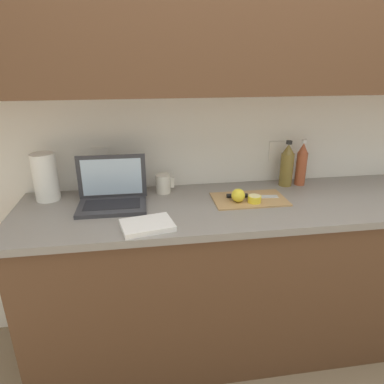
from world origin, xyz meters
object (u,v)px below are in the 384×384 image
at_px(lemon_whole_beside, 238,196).
at_px(bottle_oil_tall, 287,165).
at_px(laptop, 112,194).
at_px(measuring_cup, 163,184).
at_px(paper_towel_roll, 45,177).
at_px(cutting_board, 250,199).
at_px(lemon_half_cut, 254,199).
at_px(knife, 243,196).
at_px(bottle_green_soda, 301,164).

distance_m(lemon_whole_beside, bottle_oil_tall, 0.42).
xyz_separation_m(laptop, lemon_whole_beside, (0.63, -0.08, -0.02)).
distance_m(measuring_cup, paper_towel_roll, 0.61).
bearing_deg(lemon_whole_beside, laptop, 172.69).
xyz_separation_m(laptop, cutting_board, (0.70, -0.04, -0.05)).
relative_size(laptop, bottle_oil_tall, 1.31).
distance_m(laptop, lemon_half_cut, 0.72).
distance_m(cutting_board, lemon_half_cut, 0.05).
bearing_deg(laptop, knife, -1.59).
bearing_deg(knife, measuring_cup, 164.07).
relative_size(lemon_half_cut, lemon_whole_beside, 0.97).
bearing_deg(bottle_green_soda, lemon_whole_beside, -152.81).
relative_size(lemon_whole_beside, paper_towel_roll, 0.28).
height_order(cutting_board, knife, knife).
height_order(knife, bottle_green_soda, bottle_green_soda).
height_order(knife, lemon_half_cut, lemon_half_cut).
bearing_deg(cutting_board, paper_towel_roll, 170.89).
height_order(cutting_board, measuring_cup, measuring_cup).
bearing_deg(knife, lemon_half_cut, -57.07).
relative_size(laptop, knife, 1.25).
distance_m(lemon_whole_beside, bottle_green_soda, 0.49).
bearing_deg(lemon_half_cut, laptop, 172.42).
relative_size(cutting_board, paper_towel_roll, 1.53).
xyz_separation_m(lemon_half_cut, lemon_whole_beside, (-0.08, 0.01, 0.02)).
bearing_deg(lemon_half_cut, lemon_whole_beside, 170.36).
bearing_deg(paper_towel_roll, lemon_half_cut, -11.68).
distance_m(laptop, bottle_oil_tall, 0.98).
distance_m(laptop, lemon_whole_beside, 0.63).
height_order(cutting_board, bottle_oil_tall, bottle_oil_tall).
bearing_deg(cutting_board, measuring_cup, 158.01).
relative_size(lemon_whole_beside, measuring_cup, 0.68).
relative_size(cutting_board, measuring_cup, 3.72).
relative_size(laptop, paper_towel_roll, 1.39).
bearing_deg(cutting_board, lemon_half_cut, -80.26).
bearing_deg(bottle_oil_tall, paper_towel_roll, -179.13).
bearing_deg(knife, bottle_green_soda, 28.29).
bearing_deg(bottle_oil_tall, cutting_board, -145.63).
height_order(measuring_cup, paper_towel_roll, paper_towel_roll).
distance_m(cutting_board, bottle_oil_tall, 0.35).
xyz_separation_m(laptop, lemon_half_cut, (0.71, -0.09, -0.03)).
xyz_separation_m(lemon_whole_beside, paper_towel_roll, (-0.96, 0.20, 0.08)).
relative_size(lemon_half_cut, measuring_cup, 0.66).
bearing_deg(cutting_board, laptop, 176.36).
xyz_separation_m(lemon_half_cut, bottle_oil_tall, (0.26, 0.24, 0.09)).
bearing_deg(cutting_board, lemon_whole_beside, -153.49).
bearing_deg(measuring_cup, knife, -20.99).
relative_size(cutting_board, knife, 1.38).
height_order(bottle_oil_tall, paper_towel_roll, bottle_oil_tall).
height_order(cutting_board, lemon_half_cut, lemon_half_cut).
relative_size(bottle_green_soda, paper_towel_roll, 1.07).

